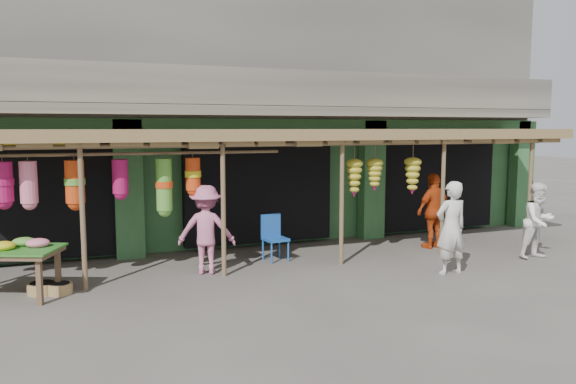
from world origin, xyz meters
name	(u,v)px	position (x,y,z in m)	size (l,w,h in m)	color
ground	(293,266)	(0.00, 0.00, 0.00)	(80.00, 80.00, 0.00)	#514C47
building	(227,108)	(0.00, 4.87, 3.37)	(16.40, 6.80, 7.00)	gray
awning	(272,139)	(-0.14, 0.80, 2.58)	(14.00, 2.70, 2.79)	brown
flower_table	(9,251)	(-5.17, -0.24, 0.80)	(1.89, 1.53, 0.99)	brown
blue_chair	(273,235)	(-0.17, 0.69, 0.55)	(0.53, 0.54, 0.98)	#1A50AA
basket_mid	(42,288)	(-4.70, -0.16, 0.09)	(0.48, 0.48, 0.19)	olive
basket_right	(60,289)	(-4.41, -0.30, 0.09)	(0.41, 0.41, 0.18)	#A68D4D
person_front	(451,228)	(2.61, -1.67, 0.91)	(0.66, 0.43, 1.81)	silver
person_right	(539,221)	(5.21, -1.28, 0.83)	(0.80, 0.63, 1.65)	white
person_vendor	(434,211)	(3.76, 0.45, 0.88)	(1.04, 0.43, 1.77)	#C13F12
person_shopper	(206,230)	(-1.76, 0.13, 0.86)	(1.11, 0.64, 1.72)	#C3678C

